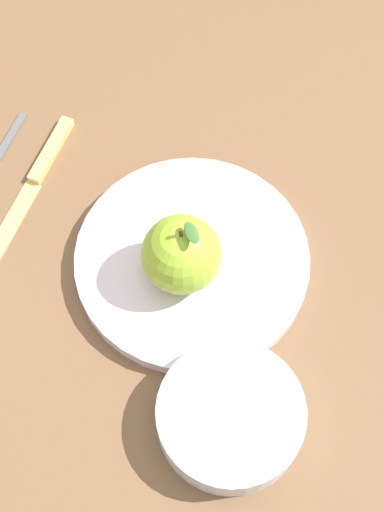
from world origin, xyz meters
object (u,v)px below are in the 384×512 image
object	(u,v)px
dinner_plate	(192,260)
side_bowl	(231,415)
knife	(35,179)
apple	(181,254)

from	to	relation	value
dinner_plate	side_bowl	world-z (taller)	side_bowl
knife	apple	bearing A→B (deg)	-24.62
side_bowl	dinner_plate	bearing A→B (deg)	114.06
apple	knife	bearing A→B (deg)	155.38
side_bowl	knife	xyz separation A→B (m)	(-0.26, 0.22, -0.02)
apple	side_bowl	xyz separation A→B (m)	(0.07, -0.13, -0.03)
dinner_plate	knife	bearing A→B (deg)	161.08
apple	side_bowl	distance (m)	0.16
dinner_plate	side_bowl	size ratio (longest dim) A/B	1.76
side_bowl	knife	size ratio (longest dim) A/B	0.66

